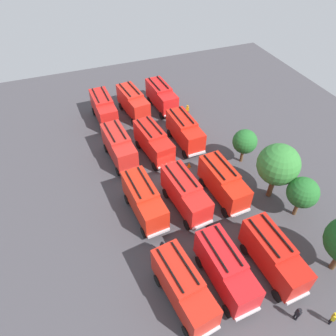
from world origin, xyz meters
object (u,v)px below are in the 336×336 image
(tree_0, at_px, (245,142))
(tree_2, at_px, (303,193))
(fire_truck_9, at_px, (185,131))
(firefighter_0, at_px, (333,318))
(fire_truck_1, at_px, (119,146))
(firefighter_2, at_px, (187,110))
(firefighter_4, at_px, (162,248))
(fire_truck_4, at_px, (133,102))
(fire_truck_7, at_px, (226,268))
(fire_truck_3, at_px, (183,287))
(fire_truck_6, at_px, (185,193))
(fire_truck_8, at_px, (161,96))
(traffic_cone_0, at_px, (189,165))
(fire_truck_11, at_px, (274,255))
(fire_truck_10, at_px, (223,182))
(firefighter_3, at_px, (298,314))
(fire_truck_2, at_px, (144,200))
(fire_truck_5, at_px, (153,142))
(firefighter_1, at_px, (253,226))
(tree_1, at_px, (278,165))
(fire_truck_0, at_px, (104,108))

(tree_0, xyz_separation_m, tree_2, (9.57, 0.88, 0.22))
(fire_truck_9, xyz_separation_m, firefighter_0, (25.85, 1.77, -1.22))
(fire_truck_1, xyz_separation_m, firefighter_2, (-6.18, 12.05, -1.17))
(firefighter_4, relative_size, tree_2, 0.37)
(fire_truck_4, xyz_separation_m, fire_truck_7, (28.97, -0.25, 0.00))
(firefighter_2, bearing_deg, fire_truck_3, 178.71)
(fire_truck_6, xyz_separation_m, fire_truck_9, (-10.31, 4.36, 0.00))
(fire_truck_6, height_order, fire_truck_8, same)
(tree_0, bearing_deg, traffic_cone_0, -101.42)
(fire_truck_9, distance_m, firefighter_2, 7.00)
(fire_truck_4, bearing_deg, firefighter_2, 59.04)
(fire_truck_11, bearing_deg, firefighter_0, 14.14)
(fire_truck_6, relative_size, fire_truck_10, 1.01)
(fire_truck_10, distance_m, firefighter_4, 10.08)
(fire_truck_10, relative_size, tree_0, 1.58)
(firefighter_3, bearing_deg, fire_truck_2, -70.24)
(firefighter_0, relative_size, traffic_cone_0, 2.40)
(fire_truck_11, height_order, traffic_cone_0, fire_truck_11)
(fire_truck_3, distance_m, traffic_cone_0, 16.95)
(fire_truck_4, xyz_separation_m, firefighter_4, (24.43, -4.35, -1.11))
(firefighter_4, distance_m, tree_0, 16.88)
(fire_truck_5, distance_m, fire_truck_9, 4.70)
(fire_truck_8, distance_m, firefighter_4, 26.15)
(fire_truck_6, distance_m, tree_2, 11.85)
(firefighter_1, bearing_deg, firefighter_0, 153.89)
(fire_truck_6, relative_size, fire_truck_9, 1.02)
(firefighter_0, distance_m, firefighter_1, 10.11)
(tree_0, bearing_deg, fire_truck_7, -36.19)
(traffic_cone_0, bearing_deg, fire_truck_8, 173.80)
(firefighter_4, distance_m, tree_1, 14.73)
(fire_truck_4, bearing_deg, fire_truck_10, 5.61)
(fire_truck_11, distance_m, tree_0, 15.02)
(fire_truck_11, relative_size, tree_0, 1.57)
(fire_truck_1, relative_size, firefighter_0, 4.42)
(firefighter_1, bearing_deg, firefighter_4, 53.07)
(fire_truck_10, distance_m, fire_truck_11, 9.60)
(fire_truck_1, relative_size, fire_truck_7, 1.01)
(tree_0, bearing_deg, firefighter_0, -10.21)
(tree_0, relative_size, tree_1, 0.67)
(fire_truck_10, height_order, traffic_cone_0, fire_truck_10)
(firefighter_1, xyz_separation_m, tree_0, (-9.89, 4.64, 2.17))
(fire_truck_1, bearing_deg, fire_truck_9, 85.68)
(fire_truck_4, height_order, firefighter_2, fire_truck_4)
(fire_truck_0, distance_m, fire_truck_6, 20.17)
(fire_truck_2, bearing_deg, fire_truck_9, 133.33)
(fire_truck_3, xyz_separation_m, firefighter_0, (6.09, 10.38, -1.22))
(fire_truck_2, bearing_deg, fire_truck_8, 150.49)
(fire_truck_2, distance_m, fire_truck_7, 10.71)
(fire_truck_6, bearing_deg, tree_2, 58.14)
(fire_truck_8, bearing_deg, fire_truck_6, -16.84)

